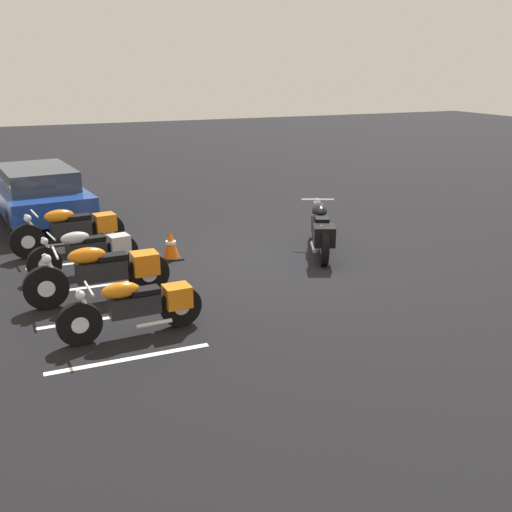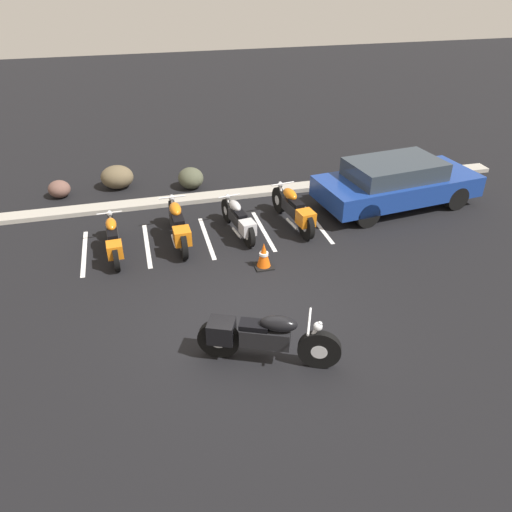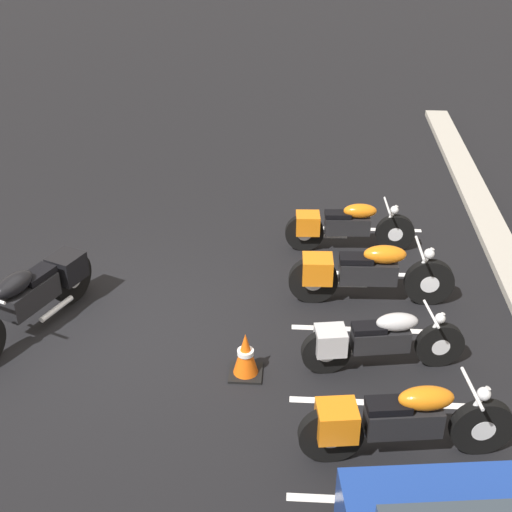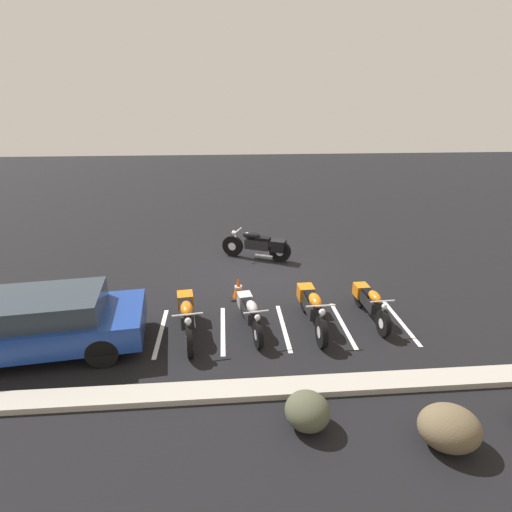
{
  "view_description": "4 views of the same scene",
  "coord_description": "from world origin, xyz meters",
  "views": [
    {
      "loc": [
        -10.1,
        4.61,
        3.58
      ],
      "look_at": [
        -1.18,
        0.85,
        0.48
      ],
      "focal_mm": 42.0,
      "sensor_mm": 36.0,
      "label": 1
    },
    {
      "loc": [
        -1.77,
        -7.06,
        5.91
      ],
      "look_at": [
        0.36,
        1.18,
        0.71
      ],
      "focal_mm": 35.0,
      "sensor_mm": 36.0,
      "label": 2
    },
    {
      "loc": [
        7.44,
        2.38,
        5.57
      ],
      "look_at": [
        -0.72,
        1.88,
        0.82
      ],
      "focal_mm": 50.0,
      "sensor_mm": 36.0,
      "label": 3
    },
    {
      "loc": [
        1.02,
        11.5,
        4.94
      ],
      "look_at": [
        0.2,
        1.42,
        1.04
      ],
      "focal_mm": 28.0,
      "sensor_mm": 36.0,
      "label": 4
    }
  ],
  "objects": [
    {
      "name": "stall_line_4",
      "position": [
        2.56,
        3.43,
        0.0
      ],
      "size": [
        0.1,
        2.1,
        0.0
      ],
      "primitive_type": "cube",
      "color": "white",
      "rests_on": "ground"
    },
    {
      "name": "stall_line_1",
      "position": [
        -1.71,
        3.43,
        0.0
      ],
      "size": [
        0.1,
        2.1,
        0.0
      ],
      "primitive_type": "cube",
      "color": "white",
      "rests_on": "ground"
    },
    {
      "name": "ground",
      "position": [
        0.0,
        0.0,
        0.0
      ],
      "size": [
        60.0,
        60.0,
        0.0
      ],
      "primitive_type": "plane",
      "color": "black"
    },
    {
      "name": "stall_line_3",
      "position": [
        1.14,
        3.43,
        0.0
      ],
      "size": [
        0.1,
        2.1,
        0.0
      ],
      "primitive_type": "cube",
      "color": "white",
      "rests_on": "ground"
    },
    {
      "name": "parked_bike_2",
      "position": [
        0.51,
        3.39,
        0.42
      ],
      "size": [
        0.65,
        1.99,
        0.78
      ],
      "rotation": [
        0.0,
        0.0,
        1.73
      ],
      "color": "black",
      "rests_on": "ground"
    },
    {
      "name": "parked_bike_1",
      "position": [
        -0.95,
        3.33,
        0.48
      ],
      "size": [
        0.64,
        2.28,
        0.9
      ],
      "rotation": [
        0.0,
        0.0,
        1.6
      ],
      "color": "black",
      "rests_on": "ground"
    },
    {
      "name": "parked_bike_3",
      "position": [
        1.94,
        3.48,
        0.47
      ],
      "size": [
        0.7,
        2.25,
        0.89
      ],
      "rotation": [
        0.0,
        0.0,
        1.7
      ],
      "color": "black",
      "rests_on": "ground"
    },
    {
      "name": "parked_bike_0",
      "position": [
        -2.43,
        3.13,
        0.42
      ],
      "size": [
        0.57,
        2.02,
        0.79
      ],
      "rotation": [
        0.0,
        0.0,
        1.62
      ],
      "color": "black",
      "rests_on": "ground"
    },
    {
      "name": "traffic_cone",
      "position": [
        0.71,
        1.84,
        0.28
      ],
      "size": [
        0.4,
        0.4,
        0.59
      ],
      "color": "black",
      "rests_on": "ground"
    },
    {
      "name": "stall_line_2",
      "position": [
        -0.29,
        3.43,
        0.0
      ],
      "size": [
        0.1,
        2.1,
        0.0
      ],
      "primitive_type": "cube",
      "color": "white",
      "rests_on": "ground"
    },
    {
      "name": "motorcycle_black_featured",
      "position": [
        -0.11,
        -0.98,
        0.5
      ],
      "size": [
        2.25,
        1.15,
        0.94
      ],
      "rotation": [
        0.0,
        0.0,
        -0.41
      ],
      "color": "black",
      "rests_on": "ground"
    },
    {
      "name": "stall_line_0",
      "position": [
        -3.13,
        3.43,
        0.0
      ],
      "size": [
        0.1,
        2.1,
        0.0
      ],
      "primitive_type": "cube",
      "color": "white",
      "rests_on": "ground"
    }
  ]
}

